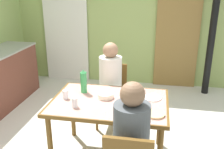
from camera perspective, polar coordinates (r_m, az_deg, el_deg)
name	(u,v)px	position (r m, az deg, el deg)	size (l,w,h in m)	color
wall_back	(123,19)	(5.06, 2.37, 12.42)	(4.52, 0.10, 2.58)	#9DB264
door_wooden	(177,36)	(4.99, 14.40, 8.38)	(0.80, 0.05, 2.00)	olive
stove_pipe_column	(214,23)	(4.75, 21.80, 10.61)	(0.12, 0.12, 2.58)	black
curtain_panel	(66,28)	(5.28, -10.34, 10.16)	(0.90, 0.03, 2.16)	white
dining_table	(110,107)	(2.81, -0.56, -7.31)	(1.26, 0.87, 0.73)	brown
chair_far_diner	(112,91)	(3.59, 0.03, -3.72)	(0.40, 0.40, 0.87)	brown
person_near_diner	(132,131)	(2.14, 4.41, -12.55)	(0.30, 0.37, 0.77)	#524F5D
person_far_diner	(110,75)	(3.36, -0.38, -0.18)	(0.30, 0.37, 0.77)	white
water_bottle_green_near	(84,82)	(2.95, -6.37, -1.61)	(0.07, 0.07, 0.28)	green
serving_bowl_center	(105,96)	(2.83, -1.47, -4.75)	(0.17, 0.17, 0.06)	beige
dinner_plate_near_left	(125,109)	(2.59, 3.02, -7.76)	(0.22, 0.22, 0.01)	white
dinner_plate_near_right	(152,98)	(2.87, 9.01, -5.16)	(0.20, 0.20, 0.01)	white
drinking_glass_by_near_diner	(75,102)	(2.65, -8.34, -6.21)	(0.06, 0.06, 0.10)	silver
drinking_glass_by_far_diner	(65,94)	(2.86, -10.40, -4.41)	(0.06, 0.06, 0.10)	silver
bread_plate_sliced	(155,114)	(2.52, 9.62, -8.74)	(0.19, 0.19, 0.02)	#DBB77A
cutlery_knife_near	(121,92)	(2.99, 2.09, -3.88)	(0.15, 0.02, 0.00)	silver
cutlery_fork_near	(103,108)	(2.61, -2.13, -7.62)	(0.15, 0.02, 0.00)	silver
cutlery_knife_far	(131,98)	(2.83, 4.17, -5.33)	(0.15, 0.02, 0.00)	silver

